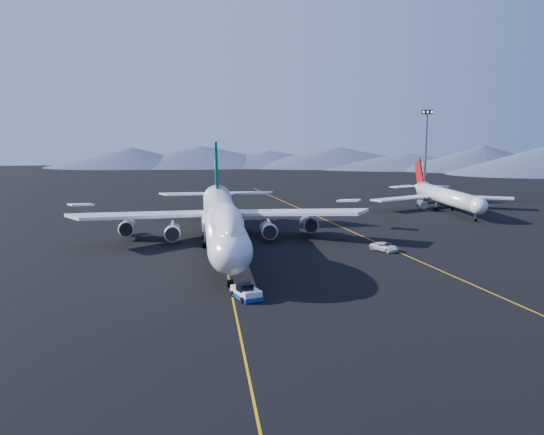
{
  "coord_description": "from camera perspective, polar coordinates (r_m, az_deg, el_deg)",
  "views": [
    {
      "loc": [
        -4.38,
        -112.06,
        23.41
      ],
      "look_at": [
        9.37,
        -0.08,
        6.0
      ],
      "focal_mm": 40.0,
      "sensor_mm": 36.0,
      "label": 1
    }
  ],
  "objects": [
    {
      "name": "taxiway_line_side",
      "position": [
        128.95,
        8.59,
        -1.78
      ],
      "size": [
        28.08,
        198.09,
        0.01
      ],
      "primitive_type": "cube",
      "rotation": [
        0.0,
        0.0,
        0.14
      ],
      "color": "orange",
      "rests_on": "ground"
    },
    {
      "name": "ground",
      "position": [
        114.56,
        -4.67,
        -3.05
      ],
      "size": [
        500.0,
        500.0,
        0.0
      ],
      "primitive_type": "plane",
      "color": "black",
      "rests_on": "ground"
    },
    {
      "name": "taxiway_line_main",
      "position": [
        114.56,
        -4.67,
        -3.04
      ],
      "size": [
        0.25,
        220.0,
        0.01
      ],
      "primitive_type": "cube",
      "color": "orange",
      "rests_on": "ground"
    },
    {
      "name": "second_jet",
      "position": [
        171.55,
        15.97,
        1.94
      ],
      "size": [
        41.28,
        46.63,
        13.27
      ],
      "rotation": [
        0.0,
        0.0,
        0.38
      ],
      "color": "silver",
      "rests_on": "ground"
    },
    {
      "name": "pushback_tug",
      "position": [
        82.77,
        -2.45,
        -7.15
      ],
      "size": [
        4.28,
        5.81,
        2.28
      ],
      "rotation": [
        0.0,
        0.0,
        0.35
      ],
      "color": "silver",
      "rests_on": "ground"
    },
    {
      "name": "boeing_747",
      "position": [
        113.55,
        -4.71,
        -0.17
      ],
      "size": [
        59.62,
        72.43,
        19.37
      ],
      "color": "silver",
      "rests_on": "ground"
    },
    {
      "name": "service_van",
      "position": [
        114.92,
        10.56,
        -2.73
      ],
      "size": [
        5.4,
        6.16,
        1.58
      ],
      "primitive_type": "imported",
      "rotation": [
        0.0,
        0.0,
        0.61
      ],
      "color": "silver",
      "rests_on": "ground"
    },
    {
      "name": "floodlight_mast",
      "position": [
        193.3,
        14.24,
        5.73
      ],
      "size": [
        3.43,
        2.57,
        27.76
      ],
      "rotation": [
        0.0,
        0.0,
        0.25
      ],
      "color": "black",
      "rests_on": "ground"
    }
  ]
}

